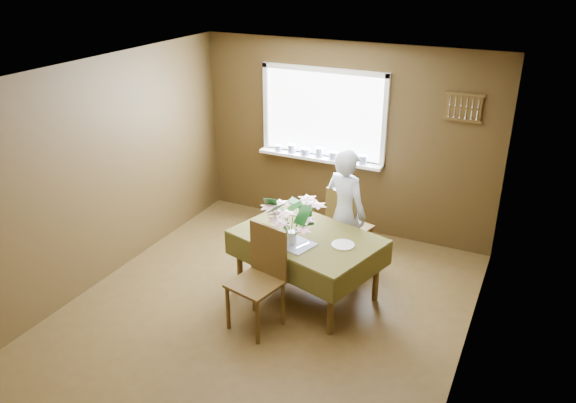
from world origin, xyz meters
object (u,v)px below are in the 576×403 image
at_px(dining_table, 307,243).
at_px(chair_far, 346,225).
at_px(seated_woman, 346,212).
at_px(flower_bouquet, 291,216).
at_px(chair_near, 261,274).

bearing_deg(dining_table, chair_far, 93.85).
bearing_deg(seated_woman, dining_table, 94.30).
distance_m(seated_woman, flower_bouquet, 0.97).
bearing_deg(flower_bouquet, dining_table, 71.70).
height_order(dining_table, chair_near, chair_near).
bearing_deg(flower_bouquet, chair_far, 76.50).
bearing_deg(dining_table, seated_woman, 90.00).
height_order(dining_table, chair_far, chair_far).
bearing_deg(chair_far, dining_table, 94.05).
relative_size(chair_near, flower_bouquet, 1.91).
relative_size(dining_table, chair_near, 1.62).
relative_size(chair_far, flower_bouquet, 1.80).
height_order(dining_table, flower_bouquet, flower_bouquet).
relative_size(chair_far, chair_near, 0.94).
xyz_separation_m(dining_table, chair_far, (0.16, 0.77, -0.10)).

